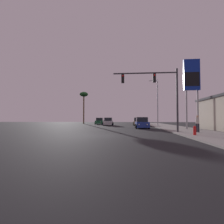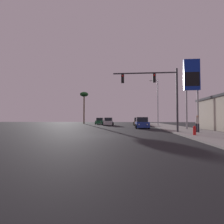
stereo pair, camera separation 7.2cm
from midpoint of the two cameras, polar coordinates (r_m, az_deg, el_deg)
ground_plane at (r=15.23m, az=-4.38°, el=-7.69°), size 120.00×120.00×0.00m
sidewalk_right at (r=25.97m, az=20.80°, el=-5.13°), size 5.00×60.00×0.12m
car_tan at (r=38.20m, az=8.41°, el=-3.20°), size 2.04×4.34×1.68m
car_blue at (r=26.78m, az=9.64°, el=-3.65°), size 2.04×4.33×1.68m
car_green at (r=45.39m, az=-4.12°, el=-3.05°), size 2.04×4.33×1.68m
car_red at (r=45.25m, az=8.28°, el=-3.04°), size 2.04×4.34×1.68m
car_silver at (r=38.18m, az=-1.26°, el=-3.23°), size 2.04×4.33×1.68m
traffic_light_mast at (r=18.82m, az=14.89°, el=7.77°), size 6.64×0.36×6.50m
street_lamp at (r=35.30m, az=14.41°, el=3.84°), size 1.74×0.24×9.00m
gas_station_sign at (r=25.05m, az=24.50°, el=9.90°), size 2.00×0.42×9.00m
fire_hydrant at (r=15.96m, az=25.27°, el=-5.48°), size 0.24×0.34×0.76m
pedestrian_on_sidewalk at (r=19.24m, az=26.04°, el=-3.23°), size 0.34×0.32×1.67m
palm_tree_far at (r=50.93m, az=-9.23°, el=5.14°), size 2.40×2.40×9.11m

